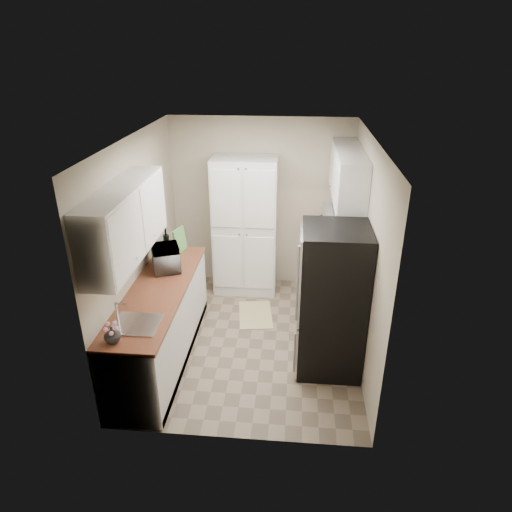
{
  "coord_description": "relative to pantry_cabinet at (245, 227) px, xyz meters",
  "views": [
    {
      "loc": [
        0.5,
        -4.75,
        3.41
      ],
      "look_at": [
        0.06,
        0.15,
        1.09
      ],
      "focal_mm": 32.0,
      "sensor_mm": 36.0,
      "label": 1
    }
  ],
  "objects": [
    {
      "name": "room_shell",
      "position": [
        0.18,
        -1.32,
        0.63
      ],
      "size": [
        2.64,
        3.24,
        2.52
      ],
      "color": "#BEB699",
      "rests_on": "ground"
    },
    {
      "name": "base_cabinet_right",
      "position": [
        1.19,
        -0.12,
        -0.56
      ],
      "size": [
        0.6,
        0.8,
        0.88
      ],
      "primitive_type": "cube",
      "color": "silver",
      "rests_on": "ground"
    },
    {
      "name": "base_cabinet_left",
      "position": [
        -0.79,
        -1.75,
        -0.56
      ],
      "size": [
        0.6,
        2.3,
        0.88
      ],
      "primitive_type": "cube",
      "color": "silver",
      "rests_on": "ground"
    },
    {
      "name": "refrigerator",
      "position": [
        1.14,
        -1.73,
        -0.15
      ],
      "size": [
        0.7,
        0.72,
        1.7
      ],
      "primitive_type": "cube",
      "color": "#B7B7BC",
      "rests_on": "ground"
    },
    {
      "name": "electric_range",
      "position": [
        1.17,
        -0.93,
        -0.52
      ],
      "size": [
        0.71,
        0.78,
        1.13
      ],
      "color": "#B7B7BC",
      "rests_on": "ground"
    },
    {
      "name": "kitchen_mat",
      "position": [
        0.22,
        -0.75,
        -0.99
      ],
      "size": [
        0.53,
        0.76,
        0.01
      ],
      "primitive_type": "cube",
      "rotation": [
        0.0,
        0.0,
        0.14
      ],
      "color": "#C3BC7D",
      "rests_on": "ground"
    },
    {
      "name": "pantry_cabinet",
      "position": [
        0.0,
        0.0,
        0.0
      ],
      "size": [
        0.9,
        0.55,
        2.0
      ],
      "primitive_type": "cube",
      "color": "silver",
      "rests_on": "ground"
    },
    {
      "name": "countertop_left",
      "position": [
        -0.79,
        -1.75,
        -0.1
      ],
      "size": [
        0.63,
        2.33,
        0.04
      ],
      "primitive_type": "cube",
      "color": "brown",
      "rests_on": "base_cabinet_left"
    },
    {
      "name": "wine_bottle",
      "position": [
        -0.94,
        -0.79,
        0.07
      ],
      "size": [
        0.08,
        0.08,
        0.31
      ],
      "primitive_type": "cylinder",
      "color": "black",
      "rests_on": "countertop_left"
    },
    {
      "name": "ground",
      "position": [
        0.2,
        -1.32,
        -1.0
      ],
      "size": [
        3.2,
        3.2,
        0.0
      ],
      "primitive_type": "plane",
      "color": "#7A6B56",
      "rests_on": "ground"
    },
    {
      "name": "fruit_basket",
      "position": [
        1.18,
        -0.16,
        0.23
      ],
      "size": [
        0.29,
        0.29,
        0.12
      ],
      "primitive_type": null,
      "rotation": [
        0.0,
        0.0,
        0.01
      ],
      "color": "yellow",
      "rests_on": "toaster_oven"
    },
    {
      "name": "countertop_right",
      "position": [
        1.19,
        -0.12,
        -0.1
      ],
      "size": [
        0.63,
        0.83,
        0.04
      ],
      "primitive_type": "cube",
      "color": "brown",
      "rests_on": "base_cabinet_right"
    },
    {
      "name": "toaster_oven",
      "position": [
        1.18,
        -0.19,
        0.04
      ],
      "size": [
        0.46,
        0.51,
        0.25
      ],
      "primitive_type": "cube",
      "rotation": [
        0.0,
        0.0,
        -0.33
      ],
      "color": "#ABABAF",
      "rests_on": "countertop_right"
    },
    {
      "name": "flower_vase",
      "position": [
        -0.91,
        -2.76,
        -0.0
      ],
      "size": [
        0.18,
        0.18,
        0.16
      ],
      "primitive_type": "imported",
      "rotation": [
        0.0,
        0.0,
        0.26
      ],
      "color": "silver",
      "rests_on": "countertop_left"
    },
    {
      "name": "cutting_board",
      "position": [
        -0.77,
        -0.74,
        0.08
      ],
      "size": [
        0.08,
        0.25,
        0.32
      ],
      "primitive_type": "cube",
      "rotation": [
        0.0,
        0.0,
        -0.25
      ],
      "color": "#509A46",
      "rests_on": "countertop_left"
    },
    {
      "name": "microwave",
      "position": [
        -0.82,
        -1.23,
        0.05
      ],
      "size": [
        0.47,
        0.55,
        0.26
      ],
      "primitive_type": "imported",
      "rotation": [
        0.0,
        0.0,
        1.95
      ],
      "color": "silver",
      "rests_on": "countertop_left"
    }
  ]
}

